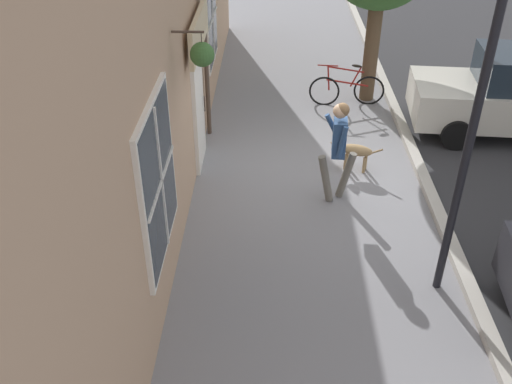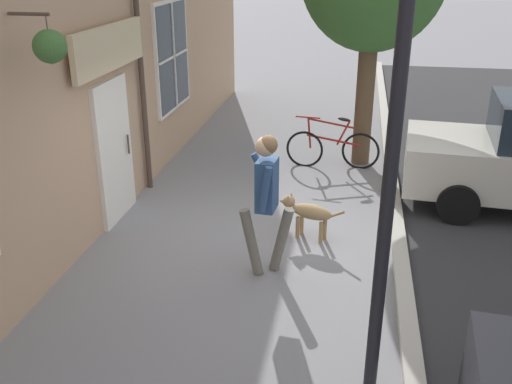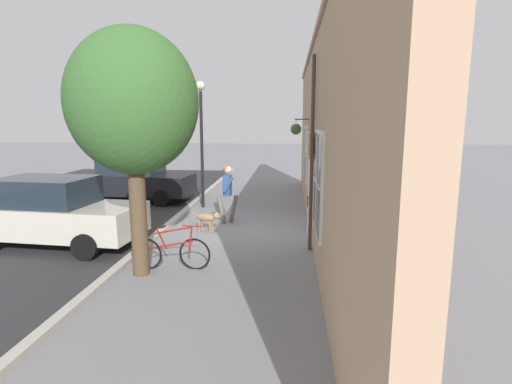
# 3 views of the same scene
# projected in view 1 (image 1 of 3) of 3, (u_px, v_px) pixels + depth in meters

# --- Properties ---
(ground_plane) EXTENTS (90.00, 90.00, 0.00)m
(ground_plane) POSITION_uv_depth(u_px,v_px,m) (314.00, 174.00, 10.69)
(ground_plane) COLOR gray
(storefront_facade) EXTENTS (0.95, 18.00, 5.31)m
(storefront_facade) POSITION_uv_depth(u_px,v_px,m) (180.00, 33.00, 9.30)
(storefront_facade) COLOR tan
(storefront_facade) RESTS_ON ground_plane
(pedestrian_walking) EXTENTS (0.68, 0.57, 1.81)m
(pedestrian_walking) POSITION_uv_depth(u_px,v_px,m) (339.00, 142.00, 9.41)
(pedestrian_walking) COLOR #6B665B
(pedestrian_walking) RESTS_ON ground_plane
(dog_on_leash) EXTENTS (0.97, 0.42, 0.61)m
(dog_on_leash) POSITION_uv_depth(u_px,v_px,m) (354.00, 150.00, 10.64)
(dog_on_leash) COLOR #997A51
(dog_on_leash) RESTS_ON ground_plane
(leaning_bicycle) EXTENTS (1.74, 0.19, 1.00)m
(leaning_bicycle) POSITION_uv_depth(u_px,v_px,m) (347.00, 89.00, 13.13)
(leaning_bicycle) COLOR black
(leaning_bicycle) RESTS_ON ground_plane
(street_lamp) EXTENTS (0.32, 0.32, 4.52)m
(street_lamp) POSITION_uv_depth(u_px,v_px,m) (481.00, 90.00, 6.49)
(street_lamp) COLOR black
(street_lamp) RESTS_ON ground_plane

